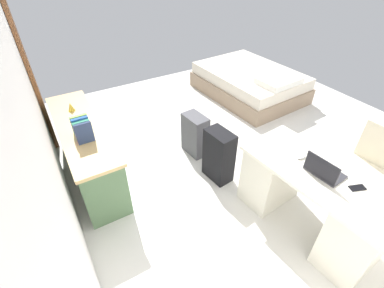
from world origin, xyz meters
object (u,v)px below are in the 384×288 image
at_px(suitcase_spare_grey, 195,135).
at_px(laptop, 324,171).
at_px(desk, 311,199).
at_px(bed, 249,82).
at_px(cell_phone_near_laptop, 357,188).
at_px(office_chair, 364,173).
at_px(credenza, 87,151).
at_px(computer_mouse, 301,156).
at_px(figurine_small, 71,107).
at_px(suitcase_black, 219,156).

height_order(suitcase_spare_grey, laptop, laptop).
relative_size(desk, bed, 0.75).
xyz_separation_m(desk, bed, (2.62, -1.45, -0.15)).
height_order(suitcase_spare_grey, cell_phone_near_laptop, cell_phone_near_laptop).
relative_size(office_chair, credenza, 0.52).
bearing_deg(laptop, cell_phone_near_laptop, -155.52).
height_order(bed, computer_mouse, computer_mouse).
bearing_deg(office_chair, credenza, 51.22).
distance_m(laptop, cell_phone_near_laptop, 0.29).
height_order(suitcase_spare_grey, computer_mouse, computer_mouse).
bearing_deg(credenza, desk, -138.69).
height_order(computer_mouse, figurine_small, figurine_small).
relative_size(suitcase_black, figurine_small, 6.14).
xyz_separation_m(desk, suitcase_black, (1.06, 0.35, -0.05)).
bearing_deg(laptop, desk, -39.12).
bearing_deg(figurine_small, computer_mouse, -140.61).
bearing_deg(office_chair, desk, 86.32).
bearing_deg(desk, cell_phone_near_laptop, -159.95).
height_order(credenza, figurine_small, figurine_small).
distance_m(laptop, figurine_small, 2.89).
relative_size(bed, cell_phone_near_laptop, 14.52).
bearing_deg(laptop, figurine_small, 35.75).
height_order(bed, laptop, laptop).
distance_m(credenza, laptop, 2.62).
distance_m(office_chair, credenza, 3.17).
height_order(desk, credenza, desk).
bearing_deg(suitcase_spare_grey, cell_phone_near_laptop, -172.97).
bearing_deg(bed, credenza, 102.28).
relative_size(desk, office_chair, 1.58).
distance_m(desk, bed, 3.00).
xyz_separation_m(desk, office_chair, (-0.05, -0.77, 0.03)).
relative_size(desk, figurine_small, 13.51).
xyz_separation_m(laptop, figurine_small, (2.34, 1.69, -0.01)).
distance_m(suitcase_spare_grey, laptop, 1.77).
bearing_deg(computer_mouse, laptop, 170.98).
xyz_separation_m(credenza, figurine_small, (0.39, 0.00, 0.42)).
bearing_deg(cell_phone_near_laptop, figurine_small, 55.63).
relative_size(office_chair, laptop, 2.88).
height_order(office_chair, credenza, office_chair).
xyz_separation_m(desk, cell_phone_near_laptop, (-0.28, -0.10, 0.36)).
distance_m(desk, computer_mouse, 0.44).
bearing_deg(suitcase_black, suitcase_spare_grey, -7.86).
bearing_deg(figurine_small, laptop, -144.25).
bearing_deg(suitcase_black, cell_phone_near_laptop, -167.41).
bearing_deg(cell_phone_near_laptop, laptop, 45.38).
bearing_deg(credenza, office_chair, -128.78).
height_order(laptop, figurine_small, laptop).
bearing_deg(laptop, suitcase_spare_grey, 10.88).
height_order(laptop, computer_mouse, laptop).
bearing_deg(bed, laptop, 150.90).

